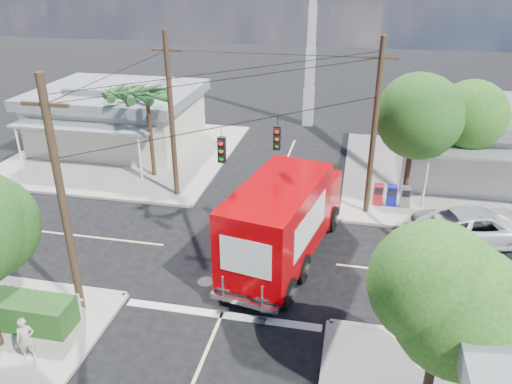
# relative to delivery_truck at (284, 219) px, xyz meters

# --- Properties ---
(ground) EXTENTS (120.00, 120.00, 0.00)m
(ground) POSITION_rel_delivery_truck_xyz_m (-1.66, 0.01, -1.98)
(ground) COLOR black
(ground) RESTS_ON ground
(sidewalk_ne) EXTENTS (14.12, 14.12, 0.14)m
(sidewalk_ne) POSITION_rel_delivery_truck_xyz_m (9.22, 10.89, -1.91)
(sidewalk_ne) COLOR #A19C91
(sidewalk_ne) RESTS_ON ground
(sidewalk_nw) EXTENTS (14.12, 14.12, 0.14)m
(sidewalk_nw) POSITION_rel_delivery_truck_xyz_m (-12.54, 10.89, -1.91)
(sidewalk_nw) COLOR #A19C91
(sidewalk_nw) RESTS_ON ground
(road_markings) EXTENTS (32.00, 32.00, 0.01)m
(road_markings) POSITION_rel_delivery_truck_xyz_m (-1.66, -1.46, -1.98)
(road_markings) COLOR beige
(road_markings) RESTS_ON ground
(building_ne) EXTENTS (11.80, 10.20, 4.50)m
(building_ne) POSITION_rel_delivery_truck_xyz_m (10.84, 11.98, 0.34)
(building_ne) COLOR beige
(building_ne) RESTS_ON sidewalk_ne
(building_nw) EXTENTS (10.80, 10.20, 4.30)m
(building_nw) POSITION_rel_delivery_truck_xyz_m (-13.66, 12.47, 0.24)
(building_nw) COLOR beige
(building_nw) RESTS_ON sidewalk_nw
(radio_tower) EXTENTS (0.80, 0.80, 17.00)m
(radio_tower) POSITION_rel_delivery_truck_xyz_m (-1.16, 20.01, 3.66)
(radio_tower) COLOR silver
(radio_tower) RESTS_ON ground
(tree_ne_front) EXTENTS (4.21, 4.14, 6.66)m
(tree_ne_front) POSITION_rel_delivery_truck_xyz_m (5.55, 6.77, 2.79)
(tree_ne_front) COLOR #422D1C
(tree_ne_front) RESTS_ON sidewalk_ne
(tree_ne_back) EXTENTS (3.77, 3.66, 5.82)m
(tree_ne_back) POSITION_rel_delivery_truck_xyz_m (8.15, 8.97, 2.21)
(tree_ne_back) COLOR #422D1C
(tree_ne_back) RESTS_ON sidewalk_ne
(tree_se) EXTENTS (3.67, 3.54, 5.62)m
(tree_se) POSITION_rel_delivery_truck_xyz_m (5.35, -7.23, 2.06)
(tree_se) COLOR #422D1C
(tree_se) RESTS_ON sidewalk_se
(palm_nw_front) EXTENTS (3.01, 3.08, 5.59)m
(palm_nw_front) POSITION_rel_delivery_truck_xyz_m (-9.16, 7.51, 3.06)
(palm_nw_front) COLOR #422D1C
(palm_nw_front) RESTS_ON sidewalk_nw
(palm_nw_back) EXTENTS (3.01, 3.08, 5.19)m
(palm_nw_back) POSITION_rel_delivery_truck_xyz_m (-11.16, 9.01, 2.69)
(palm_nw_back) COLOR #422D1C
(palm_nw_back) RESTS_ON sidewalk_nw
(utility_poles) EXTENTS (12.00, 10.68, 9.00)m
(utility_poles) POSITION_rel_delivery_truck_xyz_m (-3.24, 1.62, 2.69)
(utility_poles) COLOR #473321
(utility_poles) RESTS_ON ground
(picket_fence) EXTENTS (5.94, 0.06, 1.00)m
(picket_fence) POSITION_rel_delivery_truck_xyz_m (-9.46, -5.59, -1.30)
(picket_fence) COLOR silver
(picket_fence) RESTS_ON sidewalk_sw
(vending_boxes) EXTENTS (1.90, 0.50, 1.10)m
(vending_boxes) POSITION_rel_delivery_truck_xyz_m (4.84, 6.21, -1.29)
(vending_boxes) COLOR #AC1A22
(vending_boxes) RESTS_ON sidewalk_ne
(delivery_truck) EXTENTS (4.38, 9.35, 3.90)m
(delivery_truck) POSITION_rel_delivery_truck_xyz_m (0.00, 0.00, 0.00)
(delivery_truck) COLOR black
(delivery_truck) RESTS_ON ground
(parked_car) EXTENTS (6.46, 4.38, 1.64)m
(parked_car) POSITION_rel_delivery_truck_xyz_m (8.68, 3.32, -1.16)
(parked_car) COLOR silver
(parked_car) RESTS_ON ground
(pedestrian) EXTENTS (0.69, 0.62, 1.57)m
(pedestrian) POSITION_rel_delivery_truck_xyz_m (-7.23, -7.86, -1.05)
(pedestrian) COLOR beige
(pedestrian) RESTS_ON sidewalk_sw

